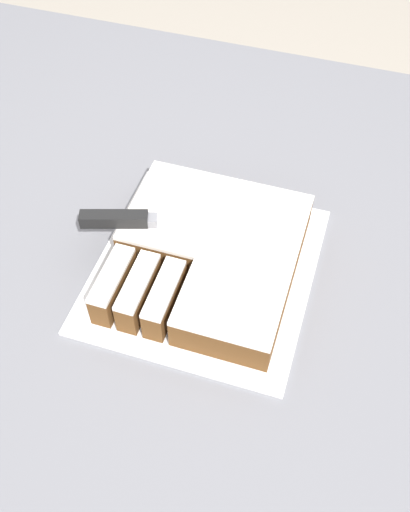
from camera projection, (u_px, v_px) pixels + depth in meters
The scene contains 5 objects.
ground_plane at pixel (192, 427), 1.73m from camera, with size 8.00×8.00×0.00m, color #9E9384.
countertop at pixel (189, 350), 1.38m from camera, with size 1.40×1.10×0.89m.
cake_board at pixel (205, 269), 0.96m from camera, with size 0.34×0.36×0.01m.
cake at pixel (209, 254), 0.94m from camera, with size 0.28×0.30×0.06m.
knife at pixel (137, 220), 0.93m from camera, with size 0.32×0.12×0.02m.
Camera 1 is at (0.25, -0.65, 1.66)m, focal length 42.00 mm.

